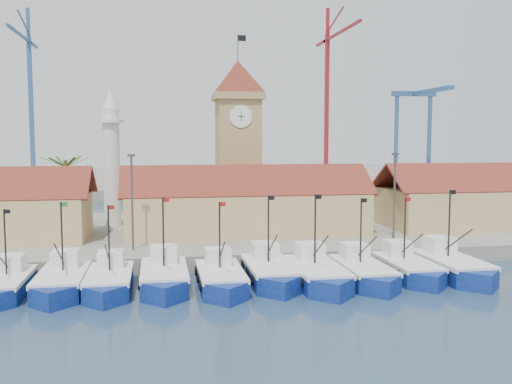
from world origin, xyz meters
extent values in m
plane|color=#1D2F4E|center=(0.00, 0.00, 0.00)|extent=(400.00, 400.00, 0.00)
cube|color=gray|center=(0.00, 24.00, 0.75)|extent=(140.00, 32.00, 1.50)
cube|color=gray|center=(0.00, 110.00, 1.00)|extent=(240.00, 80.00, 2.00)
cube|color=navy|center=(-21.28, 3.40, 0.47)|extent=(3.29, 7.44, 1.69)
cube|color=silver|center=(-21.28, 3.40, 1.32)|extent=(3.35, 7.65, 0.33)
cube|color=silver|center=(-21.28, 5.26, 2.07)|extent=(1.97, 2.07, 1.32)
cylinder|color=black|center=(-21.28, 3.87, 3.95)|extent=(0.13, 0.13, 5.26)
cube|color=black|center=(-21.04, 3.87, 6.39)|extent=(0.47, 0.02, 0.33)
cube|color=navy|center=(-17.11, 3.57, 0.50)|extent=(3.52, 7.96, 1.81)
cube|color=navy|center=(-17.11, -0.41, 0.50)|extent=(3.52, 3.52, 1.81)
cube|color=silver|center=(-17.11, 3.57, 1.41)|extent=(3.59, 8.18, 0.35)
cube|color=silver|center=(-17.11, 5.56, 2.21)|extent=(2.11, 2.21, 1.41)
cylinder|color=black|center=(-17.11, 4.07, 4.22)|extent=(0.14, 0.14, 5.63)
cube|color=#197226|center=(-16.86, 4.07, 6.83)|extent=(0.50, 0.02, 0.35)
cube|color=navy|center=(-13.50, 3.18, 0.48)|extent=(3.38, 7.65, 1.74)
cube|color=navy|center=(-13.50, -0.65, 0.48)|extent=(3.38, 3.38, 1.74)
cube|color=silver|center=(-13.50, 3.18, 1.35)|extent=(3.45, 7.86, 0.34)
cube|color=silver|center=(-13.50, 5.09, 2.12)|extent=(2.03, 2.12, 1.35)
cylinder|color=black|center=(-13.50, 3.66, 4.06)|extent=(0.14, 0.14, 5.41)
cube|color=#A5140F|center=(-13.26, 3.66, 6.57)|extent=(0.48, 0.02, 0.34)
cube|color=navy|center=(-9.24, 3.57, 0.52)|extent=(3.63, 8.21, 1.87)
cube|color=navy|center=(-9.24, -0.54, 0.52)|extent=(3.63, 3.63, 1.87)
cube|color=silver|center=(-9.24, 3.57, 1.45)|extent=(3.70, 8.44, 0.36)
cube|color=silver|center=(-9.24, 5.62, 2.28)|extent=(2.18, 2.28, 1.45)
cylinder|color=black|center=(-9.24, 4.08, 4.35)|extent=(0.15, 0.15, 5.80)
cube|color=#A5140F|center=(-8.98, 4.08, 7.05)|extent=(0.52, 0.02, 0.36)
cube|color=navy|center=(-4.78, 2.54, 0.49)|extent=(3.46, 7.82, 1.78)
cube|color=navy|center=(-4.78, -1.38, 0.49)|extent=(3.46, 3.46, 1.78)
cube|color=silver|center=(-4.78, 2.54, 1.38)|extent=(3.53, 8.04, 0.35)
cube|color=silver|center=(-4.78, 4.49, 2.17)|extent=(2.07, 2.17, 1.38)
cylinder|color=black|center=(-4.78, 3.03, 4.15)|extent=(0.14, 0.14, 5.53)
cube|color=#A5140F|center=(-4.53, 3.03, 6.72)|extent=(0.49, 0.02, 0.35)
cube|color=navy|center=(-0.54, 3.70, 0.52)|extent=(3.62, 8.18, 1.86)
cube|color=navy|center=(-0.54, -0.39, 0.52)|extent=(3.61, 3.61, 1.86)
cube|color=silver|center=(-0.54, 3.70, 1.45)|extent=(3.69, 8.41, 0.36)
cube|color=silver|center=(-0.54, 5.75, 2.27)|extent=(2.17, 2.27, 1.45)
cylinder|color=black|center=(-0.54, 4.22, 4.34)|extent=(0.14, 0.14, 5.78)
cube|color=black|center=(-0.28, 4.22, 7.02)|extent=(0.52, 0.02, 0.36)
cube|color=navy|center=(3.13, 2.35, 0.53)|extent=(3.70, 8.37, 1.90)
cube|color=navy|center=(3.13, -1.83, 0.53)|extent=(3.70, 3.70, 1.90)
cube|color=silver|center=(3.13, 2.35, 1.48)|extent=(3.77, 8.60, 0.37)
cube|color=silver|center=(3.13, 4.44, 2.32)|extent=(2.22, 2.32, 1.48)
cylinder|color=black|center=(3.13, 2.88, 4.44)|extent=(0.15, 0.15, 5.92)
cube|color=black|center=(3.39, 2.88, 7.19)|extent=(0.53, 0.02, 0.37)
cube|color=navy|center=(7.13, 2.48, 0.50)|extent=(3.50, 7.93, 1.80)
cube|color=navy|center=(7.13, -1.48, 0.50)|extent=(3.50, 3.50, 1.80)
cube|color=silver|center=(7.13, 2.48, 1.40)|extent=(3.57, 8.15, 0.35)
cube|color=silver|center=(7.13, 4.46, 2.20)|extent=(2.10, 2.20, 1.40)
cylinder|color=black|center=(7.13, 2.98, 4.20)|extent=(0.14, 0.14, 5.60)
cube|color=black|center=(7.38, 2.98, 6.80)|extent=(0.50, 0.02, 0.35)
cube|color=navy|center=(11.43, 3.29, 0.49)|extent=(3.46, 7.82, 1.78)
cube|color=navy|center=(11.43, -0.63, 0.49)|extent=(3.46, 3.46, 1.78)
cube|color=silver|center=(11.43, 3.29, 1.38)|extent=(3.53, 8.04, 0.35)
cube|color=silver|center=(11.43, 5.24, 2.17)|extent=(2.07, 2.17, 1.38)
cylinder|color=black|center=(11.43, 3.78, 4.15)|extent=(0.14, 0.14, 5.53)
cube|color=#A5140F|center=(11.67, 3.78, 6.72)|extent=(0.49, 0.02, 0.35)
cube|color=navy|center=(15.39, 2.92, 0.54)|extent=(3.76, 8.51, 1.94)
cube|color=navy|center=(15.39, -1.34, 0.54)|extent=(3.76, 3.76, 1.94)
cube|color=silver|center=(15.39, 2.92, 1.51)|extent=(3.84, 8.75, 0.38)
cube|color=silver|center=(15.39, 5.05, 2.37)|extent=(2.26, 2.37, 1.51)
cylinder|color=black|center=(15.39, 3.46, 4.52)|extent=(0.15, 0.15, 6.02)
cube|color=black|center=(15.66, 3.46, 7.31)|extent=(0.54, 0.02, 0.38)
cube|color=tan|center=(0.00, 20.00, 3.75)|extent=(26.00, 10.00, 4.50)
cube|color=brown|center=(0.00, 17.50, 7.50)|extent=(27.04, 5.13, 3.21)
cube|color=brown|center=(0.00, 22.50, 7.50)|extent=(27.04, 5.13, 3.21)
cube|color=tan|center=(32.00, 20.00, 3.75)|extent=(30.00, 10.00, 4.50)
cube|color=brown|center=(32.00, 22.50, 7.50)|extent=(31.20, 5.13, 3.21)
cube|color=tan|center=(0.00, 26.00, 9.00)|extent=(5.00, 5.00, 15.00)
cube|color=tan|center=(0.00, 26.00, 16.90)|extent=(5.80, 5.80, 0.80)
pyramid|color=brown|center=(0.00, 26.00, 19.20)|extent=(5.80, 5.80, 4.00)
cylinder|color=white|center=(0.00, 23.45, 14.50)|extent=(2.60, 0.15, 2.60)
cube|color=black|center=(0.00, 23.37, 14.50)|extent=(0.08, 0.02, 1.00)
cube|color=black|center=(0.00, 23.37, 14.50)|extent=(0.80, 0.02, 0.08)
cylinder|color=#3F3F44|center=(0.00, 26.00, 22.70)|extent=(0.10, 0.10, 3.00)
cube|color=black|center=(0.50, 26.00, 23.80)|extent=(1.00, 0.03, 0.70)
cylinder|color=silver|center=(-15.00, 28.00, 8.50)|extent=(2.00, 2.00, 14.00)
cylinder|color=silver|center=(-15.00, 28.00, 14.00)|extent=(3.00, 3.00, 0.40)
cone|color=silver|center=(-15.00, 28.00, 16.60)|extent=(1.80, 1.80, 2.40)
cylinder|color=brown|center=(-20.00, 26.00, 5.50)|extent=(0.44, 0.44, 8.00)
cube|color=#2B6221|center=(-18.60, 26.00, 9.30)|extent=(2.80, 0.35, 1.18)
cube|color=#2B6221|center=(-19.30, 27.21, 9.30)|extent=(1.71, 2.60, 1.18)
cube|color=#2B6221|center=(-20.70, 27.21, 9.30)|extent=(1.71, 2.60, 1.18)
cube|color=#2B6221|center=(-21.40, 26.00, 9.30)|extent=(2.80, 0.35, 1.18)
cube|color=#2B6221|center=(-20.70, 24.79, 9.30)|extent=(1.71, 2.60, 1.18)
cube|color=#2B6221|center=(-19.30, 24.79, 9.30)|extent=(1.71, 2.60, 1.18)
cylinder|color=#3F3F44|center=(-12.00, 12.00, 6.00)|extent=(0.20, 0.20, 9.00)
cube|color=#3F3F44|center=(-12.00, 12.00, 10.40)|extent=(0.70, 0.25, 0.25)
cylinder|color=#3F3F44|center=(14.00, 12.00, 6.00)|extent=(0.20, 0.20, 9.00)
cube|color=#3F3F44|center=(14.00, 12.00, 10.40)|extent=(0.70, 0.25, 0.25)
cube|color=#2C5388|center=(-40.20, 108.00, 19.37)|extent=(1.00, 1.00, 34.75)
cube|color=#2C5388|center=(-40.20, 98.78, 35.75)|extent=(0.60, 23.04, 0.60)
cube|color=#2C5388|center=(-40.20, 113.00, 35.75)|extent=(0.60, 10.00, 0.60)
cube|color=#2C5388|center=(-40.20, 108.00, 40.25)|extent=(0.80, 0.80, 7.00)
cube|color=maroon|center=(35.02, 105.00, 20.42)|extent=(1.00, 1.00, 36.83)
cube|color=maroon|center=(35.02, 93.92, 37.83)|extent=(0.60, 27.69, 0.60)
cube|color=maroon|center=(35.02, 110.00, 37.83)|extent=(0.60, 10.00, 0.60)
cube|color=maroon|center=(35.02, 105.00, 42.33)|extent=(0.80, 0.80, 7.00)
cube|color=#2C5388|center=(57.00, 110.00, 13.00)|extent=(0.90, 0.90, 22.00)
cube|color=#2C5388|center=(67.00, 110.00, 13.00)|extent=(0.90, 0.90, 22.00)
cube|color=#2C5388|center=(62.00, 110.00, 24.50)|extent=(13.00, 1.40, 1.40)
cube|color=#2C5388|center=(62.00, 100.00, 24.50)|extent=(1.40, 22.00, 1.00)
camera|label=1|loc=(-9.67, -42.10, 11.97)|focal=40.00mm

